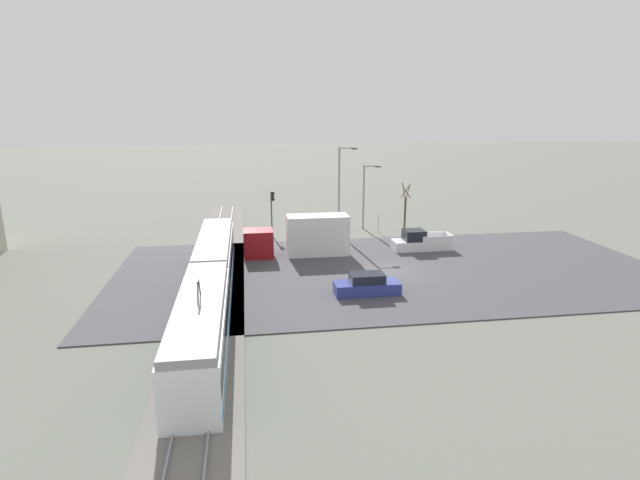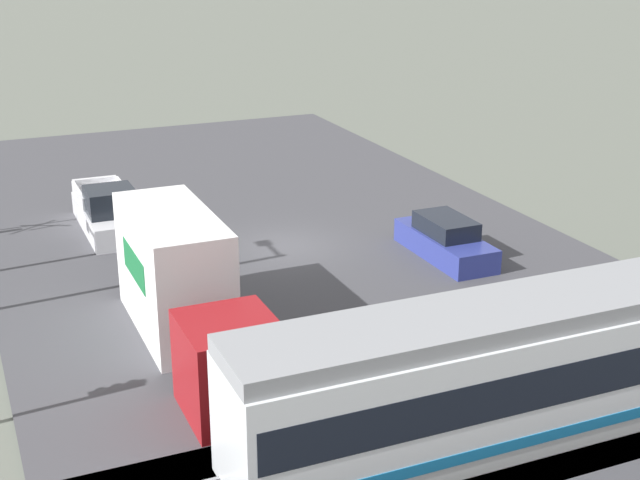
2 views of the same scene
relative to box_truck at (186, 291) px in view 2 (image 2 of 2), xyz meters
name	(u,v)px [view 2 (image 2 of 2)]	position (x,y,z in m)	size (l,w,h in m)	color
ground_plane	(284,248)	(-5.61, -6.75, -1.76)	(320.00, 320.00, 0.00)	#60665B
road_surface	(284,247)	(-5.61, -6.75, -1.72)	(21.43, 45.24, 0.08)	#424247
rail_bed	(499,434)	(-5.61, 7.64, -1.71)	(61.44, 4.40, 0.22)	slate
box_truck	(186,291)	(0.00, 0.00, 0.00)	(2.34, 9.51, 3.64)	maroon
pickup_truck	(108,213)	(0.16, -11.23, -0.96)	(1.98, 5.61, 1.92)	silver
sedan_car_0	(445,240)	(-10.64, -3.37, -1.05)	(1.74, 4.72, 1.52)	navy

